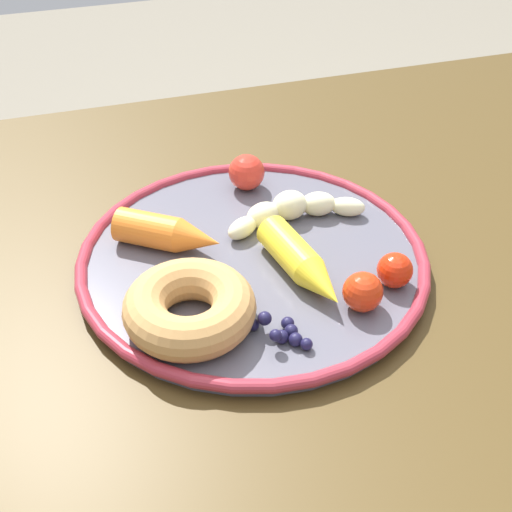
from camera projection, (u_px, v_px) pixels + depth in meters
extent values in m
cube|color=#443317|center=(249.00, 271.00, 0.68)|extent=(1.14, 0.74, 0.03)
cube|color=#4B2C10|center=(470.00, 267.00, 1.26)|extent=(0.05, 0.05, 0.70)
cylinder|color=#52515D|center=(256.00, 261.00, 0.66)|extent=(0.32, 0.32, 0.01)
torus|color=maroon|center=(256.00, 256.00, 0.66)|extent=(0.33, 0.33, 0.01)
ellipsoid|color=beige|center=(347.00, 207.00, 0.70)|extent=(0.04, 0.03, 0.02)
ellipsoid|color=beige|center=(318.00, 204.00, 0.70)|extent=(0.04, 0.03, 0.02)
ellipsoid|color=beige|center=(290.00, 205.00, 0.70)|extent=(0.04, 0.03, 0.03)
ellipsoid|color=beige|center=(263.00, 215.00, 0.69)|extent=(0.04, 0.03, 0.02)
ellipsoid|color=beige|center=(240.00, 228.00, 0.67)|extent=(0.04, 0.04, 0.02)
cylinder|color=orange|center=(148.00, 229.00, 0.66)|extent=(0.07, 0.06, 0.03)
cone|color=orange|center=(199.00, 240.00, 0.65)|extent=(0.05, 0.05, 0.03)
cylinder|color=yellow|center=(290.00, 250.00, 0.64)|extent=(0.04, 0.07, 0.03)
cone|color=yellow|center=(323.00, 287.00, 0.60)|extent=(0.04, 0.05, 0.03)
torus|color=#B8854A|center=(189.00, 308.00, 0.57)|extent=(0.16, 0.16, 0.04)
sphere|color=#191638|center=(283.00, 324.00, 0.58)|extent=(0.01, 0.01, 0.01)
sphere|color=#191638|center=(282.00, 337.00, 0.56)|extent=(0.01, 0.01, 0.01)
sphere|color=#191638|center=(306.00, 344.00, 0.56)|extent=(0.01, 0.01, 0.01)
sphere|color=#191638|center=(289.00, 331.00, 0.57)|extent=(0.01, 0.01, 0.01)
sphere|color=#191638|center=(253.00, 324.00, 0.58)|extent=(0.01, 0.01, 0.01)
sphere|color=#191638|center=(293.00, 340.00, 0.56)|extent=(0.01, 0.01, 0.01)
sphere|color=#191638|center=(265.00, 318.00, 0.57)|extent=(0.01, 0.01, 0.01)
sphere|color=#191638|center=(275.00, 335.00, 0.55)|extent=(0.01, 0.01, 0.01)
sphere|color=red|center=(363.00, 292.00, 0.59)|extent=(0.04, 0.04, 0.04)
sphere|color=red|center=(247.00, 172.00, 0.74)|extent=(0.04, 0.04, 0.04)
sphere|color=red|center=(395.00, 270.00, 0.61)|extent=(0.03, 0.03, 0.03)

